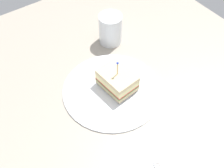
# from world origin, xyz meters

# --- Properties ---
(ground_plane) EXTENTS (1.01, 1.01, 0.02)m
(ground_plane) POSITION_xyz_m (0.00, 0.00, -0.01)
(ground_plane) COLOR #9E9384
(plate) EXTENTS (0.27, 0.27, 0.01)m
(plate) POSITION_xyz_m (0.00, 0.00, 0.00)
(plate) COLOR white
(plate) RESTS_ON ground_plane
(sandwich_half_center) EXTENTS (0.11, 0.08, 0.10)m
(sandwich_half_center) POSITION_xyz_m (-0.00, -0.02, 0.03)
(sandwich_half_center) COLOR beige
(sandwich_half_center) RESTS_ON plate
(drink_glass) EXTENTS (0.07, 0.07, 0.10)m
(drink_glass) POSITION_xyz_m (0.17, -0.12, 0.04)
(drink_glass) COLOR beige
(drink_glass) RESTS_ON ground_plane
(fork) EXTENTS (0.07, 0.11, 0.00)m
(fork) POSITION_xyz_m (-0.22, 0.08, 0.00)
(fork) COLOR silver
(fork) RESTS_ON ground_plane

